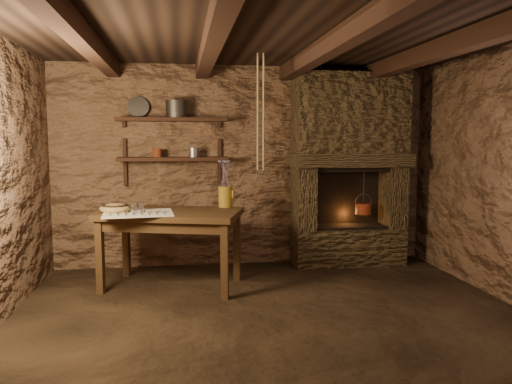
{
  "coord_description": "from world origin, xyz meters",
  "views": [
    {
      "loc": [
        -0.77,
        -4.0,
        1.53
      ],
      "look_at": [
        -0.02,
        0.9,
        1.0
      ],
      "focal_mm": 35.0,
      "sensor_mm": 36.0,
      "label": 1
    }
  ],
  "objects": [
    {
      "name": "floor",
      "position": [
        0.0,
        0.0,
        0.0
      ],
      "size": [
        4.5,
        4.5,
        0.0
      ],
      "primitive_type": "plane",
      "color": "black",
      "rests_on": "ground"
    },
    {
      "name": "back_wall",
      "position": [
        0.0,
        2.0,
        1.2
      ],
      "size": [
        4.5,
        0.04,
        2.4
      ],
      "primitive_type": "cube",
      "color": "brown",
      "rests_on": "floor"
    },
    {
      "name": "front_wall",
      "position": [
        0.0,
        -2.0,
        1.2
      ],
      "size": [
        4.5,
        0.04,
        2.4
      ],
      "primitive_type": "cube",
      "color": "brown",
      "rests_on": "floor"
    },
    {
      "name": "ceiling",
      "position": [
        0.0,
        0.0,
        2.4
      ],
      "size": [
        4.5,
        4.0,
        0.04
      ],
      "primitive_type": "cube",
      "color": "black",
      "rests_on": "back_wall"
    },
    {
      "name": "beam_far_left",
      "position": [
        -1.5,
        0.0,
        2.31
      ],
      "size": [
        0.14,
        3.95,
        0.16
      ],
      "primitive_type": "cube",
      "color": "black",
      "rests_on": "ceiling"
    },
    {
      "name": "beam_mid_left",
      "position": [
        -0.5,
        0.0,
        2.31
      ],
      "size": [
        0.14,
        3.95,
        0.16
      ],
      "primitive_type": "cube",
      "color": "black",
      "rests_on": "ceiling"
    },
    {
      "name": "beam_mid_right",
      "position": [
        0.5,
        0.0,
        2.31
      ],
      "size": [
        0.14,
        3.95,
        0.16
      ],
      "primitive_type": "cube",
      "color": "black",
      "rests_on": "ceiling"
    },
    {
      "name": "beam_far_right",
      "position": [
        1.5,
        0.0,
        2.31
      ],
      "size": [
        0.14,
        3.95,
        0.16
      ],
      "primitive_type": "cube",
      "color": "black",
      "rests_on": "ceiling"
    },
    {
      "name": "shelf_lower",
      "position": [
        -0.85,
        1.84,
        1.3
      ],
      "size": [
        1.25,
        0.3,
        0.04
      ],
      "primitive_type": "cube",
      "color": "black",
      "rests_on": "back_wall"
    },
    {
      "name": "shelf_upper",
      "position": [
        -0.85,
        1.84,
        1.75
      ],
      "size": [
        1.25,
        0.3,
        0.04
      ],
      "primitive_type": "cube",
      "color": "black",
      "rests_on": "back_wall"
    },
    {
      "name": "hearth",
      "position": [
        1.25,
        1.77,
        1.23
      ],
      "size": [
        1.43,
        0.51,
        2.3
      ],
      "color": "#392D1C",
      "rests_on": "floor"
    },
    {
      "name": "work_table",
      "position": [
        -0.87,
        1.13,
        0.43
      ],
      "size": [
        1.56,
        1.16,
        0.8
      ],
      "rotation": [
        0.0,
        0.0,
        -0.29
      ],
      "color": "#352312",
      "rests_on": "floor"
    },
    {
      "name": "linen_cloth",
      "position": [
        -1.18,
        0.98,
        0.8
      ],
      "size": [
        0.71,
        0.6,
        0.01
      ],
      "primitive_type": "cube",
      "rotation": [
        0.0,
        0.0,
        0.08
      ],
      "color": "silver",
      "rests_on": "work_table"
    },
    {
      "name": "pewter_cutlery_row",
      "position": [
        -1.18,
        0.96,
        0.81
      ],
      "size": [
        0.58,
        0.26,
        0.01
      ],
      "primitive_type": null,
      "rotation": [
        0.0,
        0.0,
        0.08
      ],
      "color": "gray",
      "rests_on": "linen_cloth"
    },
    {
      "name": "drinking_glasses",
      "position": [
        -1.16,
        1.11,
        0.85
      ],
      "size": [
        0.22,
        0.06,
        0.09
      ],
      "primitive_type": null,
      "color": "white",
      "rests_on": "linen_cloth"
    },
    {
      "name": "stoneware_jug",
      "position": [
        -0.29,
        1.33,
        1.02
      ],
      "size": [
        0.19,
        0.19,
        0.52
      ],
      "rotation": [
        0.0,
        0.0,
        -0.39
      ],
      "color": "olive",
      "rests_on": "work_table"
    },
    {
      "name": "wooden_bowl",
      "position": [
        -1.42,
        1.12,
        0.83
      ],
      "size": [
        0.39,
        0.39,
        0.11
      ],
      "primitive_type": "ellipsoid",
      "rotation": [
        0.0,
        0.0,
        0.34
      ],
      "color": "olive",
      "rests_on": "work_table"
    },
    {
      "name": "iron_stockpot",
      "position": [
        -0.8,
        1.84,
        1.86
      ],
      "size": [
        0.29,
        0.29,
        0.18
      ],
      "primitive_type": "cylinder",
      "rotation": [
        0.0,
        0.0,
        -0.27
      ],
      "color": "#322F2C",
      "rests_on": "shelf_upper"
    },
    {
      "name": "tin_pan",
      "position": [
        -1.23,
        1.94,
        1.89
      ],
      "size": [
        0.25,
        0.12,
        0.25
      ],
      "primitive_type": "cylinder",
      "rotation": [
        1.26,
        0.0,
        0.05
      ],
      "color": "#959691",
      "rests_on": "shelf_upper"
    },
    {
      "name": "small_kettle",
      "position": [
        -0.61,
        1.84,
        1.37
      ],
      "size": [
        0.16,
        0.12,
        0.17
      ],
      "primitive_type": null,
      "rotation": [
        0.0,
        0.0,
        -0.0
      ],
      "color": "#959691",
      "rests_on": "shelf_lower"
    },
    {
      "name": "rusty_tin",
      "position": [
        -1.02,
        1.84,
        1.37
      ],
      "size": [
        0.13,
        0.13,
        0.1
      ],
      "primitive_type": "cylinder",
      "rotation": [
        0.0,
        0.0,
        0.43
      ],
      "color": "#5D2412",
      "rests_on": "shelf_lower"
    },
    {
      "name": "red_pot",
      "position": [
        1.42,
        1.72,
        0.7
      ],
      "size": [
        0.21,
        0.2,
        0.54
      ],
      "rotation": [
        0.0,
        0.0,
        -0.05
      ],
      "color": "maroon",
      "rests_on": "hearth"
    },
    {
      "name": "hanging_ropes",
      "position": [
        0.05,
        1.05,
        1.8
      ],
      "size": [
        0.08,
        0.08,
        1.2
      ],
      "primitive_type": null,
      "color": "tan",
      "rests_on": "ceiling"
    }
  ]
}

